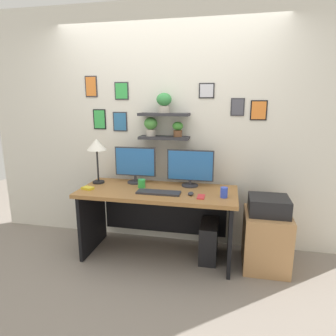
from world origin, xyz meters
TOP-DOWN VIEW (x-y plane):
  - ground_plane at (0.00, 0.00)m, footprint 8.00×8.00m
  - back_wall_assembly at (-0.00, 0.44)m, footprint 4.40×0.24m
  - desk at (0.00, 0.06)m, footprint 1.64×0.68m
  - monitor_left at (-0.31, 0.22)m, footprint 0.46×0.18m
  - monitor_right at (0.31, 0.22)m, footprint 0.50×0.18m
  - keyboard at (0.04, -0.11)m, footprint 0.44×0.14m
  - computer_mouse at (0.36, -0.10)m, footprint 0.06×0.09m
  - desk_lamp at (-0.72, 0.12)m, footprint 0.22×0.22m
  - cell_phone at (0.47, -0.14)m, footprint 0.07×0.14m
  - coffee_mug at (-0.19, 0.05)m, footprint 0.08×0.08m
  - pen_cup at (0.68, -0.10)m, footprint 0.07×0.07m
  - scissors_tray at (-0.73, -0.13)m, footprint 0.14×0.11m
  - drawer_cabinet at (1.12, 0.02)m, footprint 0.44×0.50m
  - printer at (1.12, 0.02)m, footprint 0.38×0.34m
  - computer_tower_right at (0.54, 0.06)m, footprint 0.18×0.40m

SIDE VIEW (x-z plane):
  - ground_plane at x=0.00m, z-range 0.00..0.00m
  - computer_tower_right at x=0.54m, z-range 0.00..0.40m
  - drawer_cabinet at x=1.12m, z-range 0.00..0.57m
  - desk at x=0.00m, z-range 0.17..0.92m
  - printer at x=1.12m, z-range 0.57..0.74m
  - cell_phone at x=0.47m, z-range 0.75..0.76m
  - keyboard at x=0.04m, z-range 0.75..0.77m
  - scissors_tray at x=-0.73m, z-range 0.75..0.77m
  - computer_mouse at x=0.36m, z-range 0.75..0.78m
  - coffee_mug at x=-0.19m, z-range 0.75..0.84m
  - pen_cup at x=0.68m, z-range 0.75..0.85m
  - monitor_right at x=0.31m, z-range 0.76..1.15m
  - monitor_left at x=-0.31m, z-range 0.76..1.17m
  - desk_lamp at x=-0.72m, z-range 0.91..1.41m
  - back_wall_assembly at x=0.00m, z-range 0.01..2.71m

